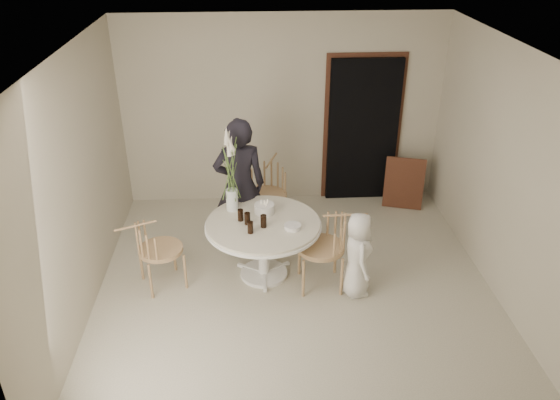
{
  "coord_description": "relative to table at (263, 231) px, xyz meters",
  "views": [
    {
      "loc": [
        -0.48,
        -5.09,
        3.87
      ],
      "look_at": [
        -0.15,
        0.3,
        0.98
      ],
      "focal_mm": 35.0,
      "sensor_mm": 36.0,
      "label": 1
    }
  ],
  "objects": [
    {
      "name": "chair_left",
      "position": [
        -1.28,
        -0.15,
        -0.05
      ],
      "size": [
        0.63,
        0.61,
        0.87
      ],
      "rotation": [
        0.0,
        0.0,
        1.99
      ],
      "color": "tan",
      "rests_on": "ground"
    },
    {
      "name": "girl",
      "position": [
        -0.26,
        0.66,
        0.26
      ],
      "size": [
        0.68,
        0.49,
        1.74
      ],
      "primitive_type": "imported",
      "rotation": [
        0.0,
        0.0,
        3.25
      ],
      "color": "black",
      "rests_on": "ground"
    },
    {
      "name": "doorway",
      "position": [
        1.5,
        1.94,
        0.43
      ],
      "size": [
        1.0,
        0.1,
        2.1
      ],
      "primitive_type": "cube",
      "color": "black",
      "rests_on": "ground"
    },
    {
      "name": "chair_far",
      "position": [
        0.12,
        1.2,
        -0.02
      ],
      "size": [
        0.62,
        0.65,
        0.92
      ],
      "rotation": [
        0.0,
        0.0,
        -0.33
      ],
      "color": "tan",
      "rests_on": "ground"
    },
    {
      "name": "room_shell",
      "position": [
        0.35,
        -0.25,
        1.0
      ],
      "size": [
        4.5,
        4.5,
        4.5
      ],
      "color": "white",
      "rests_on": "ground"
    },
    {
      "name": "cola_tumbler_b",
      "position": [
        0.0,
        -0.11,
        0.19
      ],
      "size": [
        0.08,
        0.08,
        0.15
      ],
      "primitive_type": "cylinder",
      "rotation": [
        0.0,
        0.0,
        -0.12
      ],
      "color": "black",
      "rests_on": "table"
    },
    {
      "name": "picture_frame",
      "position": [
        2.08,
        1.59,
        -0.24
      ],
      "size": [
        0.59,
        0.32,
        0.74
      ],
      "primitive_type": "cube",
      "rotation": [
        -0.17,
        0.0,
        -0.29
      ],
      "color": "#5B2C1F",
      "rests_on": "ground"
    },
    {
      "name": "boy",
      "position": [
        1.02,
        -0.39,
        -0.11
      ],
      "size": [
        0.36,
        0.52,
        1.01
      ],
      "primitive_type": "imported",
      "rotation": [
        0.0,
        0.0,
        1.64
      ],
      "color": "white",
      "rests_on": "ground"
    },
    {
      "name": "ground",
      "position": [
        0.35,
        -0.25,
        -0.62
      ],
      "size": [
        4.5,
        4.5,
        0.0
      ],
      "primitive_type": "plane",
      "color": "beige",
      "rests_on": "ground"
    },
    {
      "name": "cola_tumbler_c",
      "position": [
        -0.18,
        -0.04,
        0.19
      ],
      "size": [
        0.08,
        0.08,
        0.14
      ],
      "primitive_type": "cylinder",
      "rotation": [
        0.0,
        0.0,
        -0.34
      ],
      "color": "black",
      "rests_on": "table"
    },
    {
      "name": "door_trim",
      "position": [
        1.5,
        1.98,
        0.49
      ],
      "size": [
        1.12,
        0.03,
        2.22
      ],
      "primitive_type": "cube",
      "color": "#5B2C1F",
      "rests_on": "ground"
    },
    {
      "name": "table",
      "position": [
        0.0,
        0.0,
        0.0
      ],
      "size": [
        1.33,
        1.33,
        0.73
      ],
      "color": "white",
      "rests_on": "ground"
    },
    {
      "name": "flower_vase",
      "position": [
        -0.35,
        0.31,
        0.58
      ],
      "size": [
        0.14,
        0.14,
        1.04
      ],
      "rotation": [
        0.0,
        0.0,
        -0.33
      ],
      "color": "white",
      "rests_on": "table"
    },
    {
      "name": "cola_tumbler_a",
      "position": [
        -0.15,
        -0.23,
        0.18
      ],
      "size": [
        0.08,
        0.08,
        0.14
      ],
      "primitive_type": "cylinder",
      "rotation": [
        0.0,
        0.0,
        0.37
      ],
      "color": "black",
      "rests_on": "table"
    },
    {
      "name": "birthday_cake",
      "position": [
        0.02,
        0.21,
        0.17
      ],
      "size": [
        0.23,
        0.23,
        0.16
      ],
      "rotation": [
        0.0,
        0.0,
        0.41
      ],
      "color": "silver",
      "rests_on": "table"
    },
    {
      "name": "chair_right",
      "position": [
        0.77,
        -0.22,
        -0.01
      ],
      "size": [
        0.57,
        0.54,
        0.94
      ],
      "rotation": [
        0.0,
        0.0,
        -1.56
      ],
      "color": "tan",
      "rests_on": "ground"
    },
    {
      "name": "cola_tumbler_d",
      "position": [
        -0.25,
        0.05,
        0.18
      ],
      "size": [
        0.07,
        0.07,
        0.14
      ],
      "primitive_type": "cylinder",
      "rotation": [
        0.0,
        0.0,
        0.1
      ],
      "color": "black",
      "rests_on": "table"
    },
    {
      "name": "plate_stack",
      "position": [
        0.32,
        -0.16,
        0.14
      ],
      "size": [
        0.25,
        0.25,
        0.05
      ],
      "primitive_type": "cylinder",
      "rotation": [
        0.0,
        0.0,
        0.41
      ],
      "color": "white",
      "rests_on": "table"
    }
  ]
}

